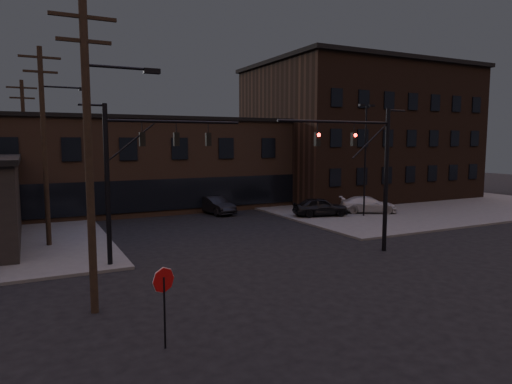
% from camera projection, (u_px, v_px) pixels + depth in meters
% --- Properties ---
extents(ground, '(140.00, 140.00, 0.00)m').
position_uv_depth(ground, '(340.00, 290.00, 19.07)').
color(ground, black).
rests_on(ground, ground).
extents(sidewalk_ne, '(30.00, 30.00, 0.15)m').
position_uv_depth(sidewalk_ne, '(381.00, 199.00, 48.42)').
color(sidewalk_ne, '#474744').
rests_on(sidewalk_ne, ground).
extents(building_row, '(40.00, 12.00, 8.00)m').
position_uv_depth(building_row, '(161.00, 164.00, 43.48)').
color(building_row, '#483326').
rests_on(building_row, ground).
extents(building_right, '(22.00, 16.00, 14.00)m').
position_uv_depth(building_right, '(358.00, 134.00, 51.21)').
color(building_right, black).
rests_on(building_right, ground).
extents(traffic_signal_near, '(7.12, 0.24, 8.00)m').
position_uv_depth(traffic_signal_near, '(371.00, 165.00, 24.91)').
color(traffic_signal_near, black).
rests_on(traffic_signal_near, ground).
extents(traffic_signal_far, '(7.12, 0.24, 8.00)m').
position_uv_depth(traffic_signal_far, '(134.00, 165.00, 22.61)').
color(traffic_signal_far, black).
rests_on(traffic_signal_far, ground).
extents(stop_sign, '(0.72, 0.33, 2.48)m').
position_uv_depth(stop_sign, '(164.00, 289.00, 13.52)').
color(stop_sign, black).
rests_on(stop_sign, ground).
extents(utility_pole_near, '(3.70, 0.28, 11.00)m').
position_uv_depth(utility_pole_near, '(90.00, 151.00, 15.97)').
color(utility_pole_near, black).
rests_on(utility_pole_near, ground).
extents(utility_pole_mid, '(3.70, 0.28, 11.50)m').
position_uv_depth(utility_pole_mid, '(45.00, 143.00, 26.15)').
color(utility_pole_mid, black).
rests_on(utility_pole_mid, ground).
extents(utility_pole_far, '(2.20, 0.28, 11.00)m').
position_uv_depth(utility_pole_far, '(25.00, 147.00, 36.36)').
color(utility_pole_far, black).
rests_on(utility_pole_far, ground).
extents(lot_light_a, '(1.50, 0.28, 9.14)m').
position_uv_depth(lot_light_a, '(365.00, 150.00, 36.70)').
color(lot_light_a, black).
rests_on(lot_light_a, ground).
extents(lot_light_b, '(1.50, 0.28, 9.14)m').
position_uv_depth(lot_light_b, '(380.00, 149.00, 43.82)').
color(lot_light_b, black).
rests_on(lot_light_b, ground).
extents(parked_car_lot_a, '(4.74, 2.89, 1.51)m').
position_uv_depth(parked_car_lot_a, '(320.00, 207.00, 37.10)').
color(parked_car_lot_a, black).
rests_on(parked_car_lot_a, sidewalk_ne).
extents(parked_car_lot_b, '(5.09, 3.99, 1.38)m').
position_uv_depth(parked_car_lot_b, '(368.00, 204.00, 38.85)').
color(parked_car_lot_b, '#B1B1B3').
rests_on(parked_car_lot_b, sidewalk_ne).
extents(car_crossing, '(2.38, 4.73, 1.49)m').
position_uv_depth(car_crossing, '(215.00, 205.00, 39.11)').
color(car_crossing, black).
rests_on(car_crossing, ground).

